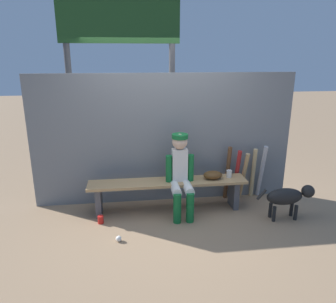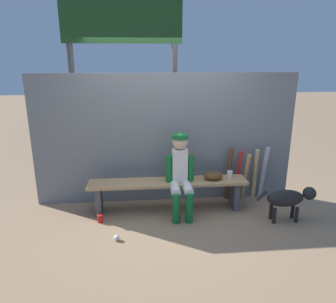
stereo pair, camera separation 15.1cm
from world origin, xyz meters
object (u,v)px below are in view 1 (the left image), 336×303
Objects in this scene: dog at (288,197)px; player_seated at (181,172)px; dugout_bench at (168,188)px; bat_aluminum_red at (237,175)px; bat_wood_dark at (227,173)px; bat_wood_natural at (253,173)px; bat_wood_tan at (243,176)px; cup_on_ground at (101,220)px; baseball_glove at (213,175)px; scoreboard at (125,47)px; baseball at (119,239)px; bat_aluminum_silver at (261,172)px; cup_on_bench at (229,174)px.

player_seated is at bearing 166.84° from dog.
bat_aluminum_red is (1.12, 0.24, 0.06)m from dugout_bench.
bat_wood_dark is 1.07× the size of bat_wood_natural.
dog is at bearing -59.90° from bat_wood_tan.
baseball_glove is at bearing 9.37° from cup_on_ground.
scoreboard is 3.38m from dog.
baseball_glove is at bearing 28.60° from baseball.
bat_aluminum_red is 1.04× the size of bat_wood_tan.
dog is at bearing -53.56° from bat_aluminum_red.
baseball_glove is 0.33× the size of dog.
bat_wood_natural is (0.75, 0.30, -0.11)m from baseball_glove.
bat_aluminum_silver is 12.04× the size of baseball.
cup_on_ground is at bearing -164.46° from bat_wood_dark.
scoreboard is at bearing 116.36° from dugout_bench.
bat_aluminum_red is 2.71m from scoreboard.
baseball_glove is at bearing -172.64° from cup_on_bench.
baseball is at bearing -133.48° from dugout_bench.
player_seated is at bearing 7.85° from cup_on_ground.
bat_aluminum_red is 0.25× the size of scoreboard.
baseball_glove is 0.08× the size of scoreboard.
bat_aluminum_silver is 1.06× the size of dog.
bat_wood_natural is 2.41m from baseball.
dugout_bench is 2.75× the size of dog.
player_seated reaches higher than bat_wood_natural.
bat_aluminum_silver is at bearing 97.50° from dog.
player_seated is 0.52m from baseball_glove.
cup_on_ground is (-1.14, -0.16, -0.59)m from player_seated.
bat_wood_dark is (0.98, 0.27, 0.08)m from dugout_bench.
bat_aluminum_silver is at bearing -0.24° from bat_wood_dark.
cup_on_ground is (-2.39, -0.57, -0.36)m from bat_wood_natural.
player_seated is 1.29m from cup_on_ground.
cup_on_bench is at bearing -146.43° from bat_wood_tan.
player_seated is 0.35× the size of scoreboard.
bat_wood_natural is 0.93× the size of bat_aluminum_silver.
player_seated is 1.54m from dog.
bat_wood_natural is 0.13m from bat_aluminum_silver.
bat_wood_dark is 2.03m from baseball.
bat_wood_dark is at bearing 15.54° from cup_on_ground.
bat_aluminum_silver is (0.56, -0.00, -0.00)m from bat_wood_dark.
bat_wood_dark is (0.81, 0.39, -0.20)m from player_seated.
scoreboard is (-2.11, 0.86, 1.91)m from bat_aluminum_silver.
cup_on_bench is at bearing -133.06° from bat_aluminum_red.
bat_wood_natural is 0.57m from cup_on_bench.
player_seated is 1.44m from bat_aluminum_silver.
bat_wood_natural is (1.25, 0.41, -0.23)m from player_seated.
bat_wood_dark is (0.31, 0.27, -0.09)m from baseball_glove.
baseball is 0.02× the size of scoreboard.
baseball is (-1.70, -1.03, -0.41)m from bat_wood_dark.
bat_aluminum_red reaches higher than dugout_bench.
cup_on_bench is (-0.31, -0.21, 0.13)m from bat_wood_tan.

